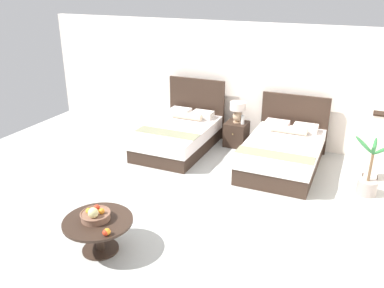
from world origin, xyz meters
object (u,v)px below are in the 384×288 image
at_px(fruit_bowl, 95,215).
at_px(floor_lamp_corner, 375,147).
at_px(nightstand, 236,134).
at_px(table_lamp, 238,110).
at_px(bed_near_corner, 283,152).
at_px(potted_palm, 368,181).
at_px(loose_orange, 107,232).
at_px(coffee_table, 98,227).
at_px(vase, 243,120).
at_px(bed_near_window, 179,135).
at_px(loose_apple, 106,233).

height_order(fruit_bowl, floor_lamp_corner, floor_lamp_corner).
height_order(nightstand, table_lamp, table_lamp).
xyz_separation_m(bed_near_corner, table_lamp, (-1.15, 0.71, 0.48)).
bearing_deg(potted_palm, fruit_bowl, -135.63).
bearing_deg(loose_orange, table_lamp, 88.22).
height_order(table_lamp, coffee_table, table_lamp).
xyz_separation_m(bed_near_corner, loose_orange, (-1.29, -3.74, 0.20)).
xyz_separation_m(coffee_table, loose_orange, (0.30, -0.21, 0.15)).
distance_m(table_lamp, floor_lamp_corner, 2.76).
xyz_separation_m(coffee_table, floor_lamp_corner, (3.14, 3.73, 0.26)).
relative_size(coffee_table, loose_orange, 10.41).
bearing_deg(potted_palm, table_lamp, 156.45).
xyz_separation_m(nightstand, floor_lamp_corner, (2.70, -0.49, 0.36)).
xyz_separation_m(bed_near_corner, vase, (-1.01, 0.65, 0.30)).
distance_m(table_lamp, loose_orange, 4.46).
distance_m(fruit_bowl, potted_palm, 4.40).
height_order(table_lamp, fruit_bowl, table_lamp).
distance_m(bed_near_window, loose_orange, 3.86).
bearing_deg(table_lamp, fruit_bowl, -96.37).
bearing_deg(nightstand, bed_near_window, -146.25).
bearing_deg(bed_near_window, table_lamp, 34.52).
bearing_deg(bed_near_window, vase, 29.05).
bearing_deg(bed_near_corner, floor_lamp_corner, 7.34).
relative_size(vase, potted_palm, 0.19).
bearing_deg(bed_near_window, loose_apple, -76.88).
bearing_deg(vase, table_lamp, 156.21).
relative_size(nightstand, potted_palm, 0.51).
xyz_separation_m(vase, loose_apple, (-0.28, -4.41, -0.11)).
bearing_deg(nightstand, floor_lamp_corner, -10.32).
bearing_deg(floor_lamp_corner, bed_near_corner, -172.66).
distance_m(loose_orange, potted_palm, 4.33).
bearing_deg(loose_orange, vase, 86.42).
bearing_deg(bed_near_window, loose_orange, -76.70).
bearing_deg(nightstand, loose_orange, -91.79).
bearing_deg(loose_orange, coffee_table, 144.86).
height_order(bed_near_window, floor_lamp_corner, bed_near_window).
xyz_separation_m(bed_near_corner, loose_apple, (-1.30, -3.76, 0.19)).
xyz_separation_m(bed_near_window, potted_palm, (3.69, -0.46, -0.07)).
height_order(table_lamp, potted_palm, potted_palm).
bearing_deg(table_lamp, coffee_table, -95.94).
bearing_deg(vase, fruit_bowl, -98.30).
xyz_separation_m(nightstand, coffee_table, (-0.44, -4.22, 0.10)).
relative_size(coffee_table, fruit_bowl, 2.30).
relative_size(table_lamp, loose_apple, 5.50).
xyz_separation_m(bed_near_window, table_lamp, (1.02, 0.70, 0.48)).
height_order(coffee_table, potted_palm, potted_palm).
relative_size(loose_apple, loose_orange, 0.93).
bearing_deg(floor_lamp_corner, table_lamp, 169.27).
relative_size(bed_near_corner, table_lamp, 4.76).
relative_size(coffee_table, floor_lamp_corner, 0.73).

